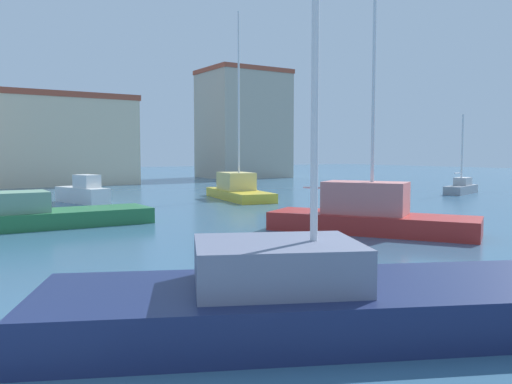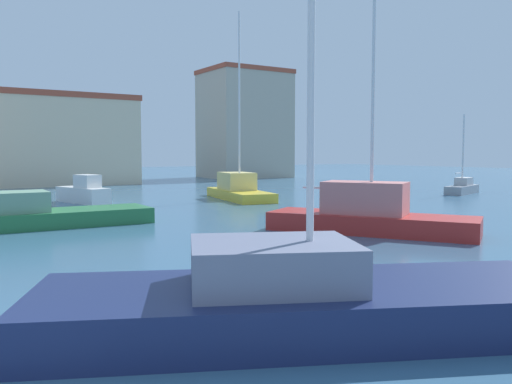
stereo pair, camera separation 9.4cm
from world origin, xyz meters
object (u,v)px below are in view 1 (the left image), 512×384
at_px(sailboat_yellow_distant_east, 238,189).
at_px(sailboat_grey_inner_mooring, 461,187).
at_px(motorboat_white_near_pier, 83,192).
at_px(motorboat_green_mid_harbor, 30,216).
at_px(sailboat_navy_distant_north, 307,297).
at_px(sailboat_red_far_left, 369,214).

xyz_separation_m(sailboat_yellow_distant_east, sailboat_grey_inner_mooring, (15.49, -4.90, -0.19)).
relative_size(sailboat_grey_inner_mooring, motorboat_white_near_pier, 1.30).
bearing_deg(motorboat_green_mid_harbor, motorboat_white_near_pier, 64.52).
distance_m(motorboat_green_mid_harbor, motorboat_white_near_pier, 10.16).
bearing_deg(motorboat_white_near_pier, sailboat_grey_inner_mooring, -16.90).
distance_m(sailboat_navy_distant_north, sailboat_grey_inner_mooring, 31.83).
xyz_separation_m(motorboat_green_mid_harbor, sailboat_red_far_left, (10.10, -7.88, 0.19)).
relative_size(sailboat_navy_distant_north, motorboat_white_near_pier, 3.34).
relative_size(sailboat_grey_inner_mooring, sailboat_red_far_left, 0.68).
height_order(sailboat_yellow_distant_east, motorboat_green_mid_harbor, sailboat_yellow_distant_east).
bearing_deg(sailboat_yellow_distant_east, sailboat_grey_inner_mooring, -17.57).
relative_size(sailboat_navy_distant_north, sailboat_yellow_distant_east, 1.24).
distance_m(sailboat_yellow_distant_east, motorboat_white_near_pier, 9.22).
bearing_deg(motorboat_white_near_pier, motorboat_green_mid_harbor, -115.48).
relative_size(sailboat_grey_inner_mooring, motorboat_green_mid_harbor, 0.63).
bearing_deg(motorboat_green_mid_harbor, sailboat_grey_inner_mooring, 3.53).
xyz_separation_m(sailboat_grey_inner_mooring, motorboat_white_near_pier, (-24.36, 7.40, 0.14)).
xyz_separation_m(sailboat_navy_distant_north, motorboat_green_mid_harbor, (-1.66, 14.96, -0.09)).
relative_size(motorboat_green_mid_harbor, motorboat_white_near_pier, 2.06).
distance_m(motorboat_green_mid_harbor, sailboat_red_far_left, 12.81).
height_order(sailboat_yellow_distant_east, sailboat_grey_inner_mooring, sailboat_yellow_distant_east).
relative_size(sailboat_yellow_distant_east, motorboat_green_mid_harbor, 1.30).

